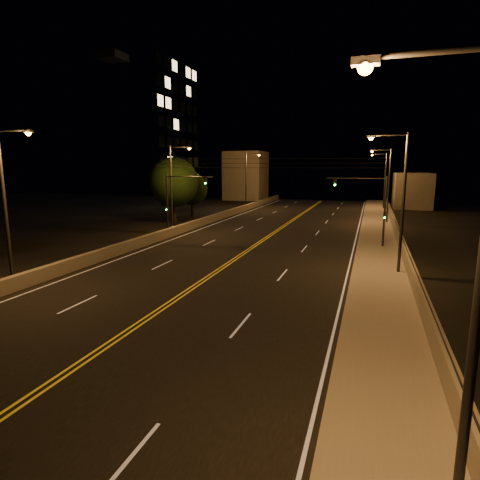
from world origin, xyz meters
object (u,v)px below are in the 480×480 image
(streetlight_3, at_px, (383,177))
(streetlight_4, at_px, (8,199))
(streetlight_0, at_px, (465,269))
(traffic_signal_left, at_px, (176,198))
(tree_0, at_px, (174,182))
(building_tower, at_px, (116,136))
(streetlight_2, at_px, (387,181))
(traffic_signal_right, at_px, (373,204))
(streetlight_1, at_px, (399,195))
(streetlight_5, at_px, (173,184))
(streetlight_6, at_px, (248,177))
(tree_1, at_px, (192,189))

(streetlight_3, height_order, streetlight_4, same)
(streetlight_0, relative_size, traffic_signal_left, 1.46)
(tree_0, bearing_deg, building_tower, 140.82)
(streetlight_2, xyz_separation_m, building_tower, (-43.50, 7.57, 6.82))
(building_tower, bearing_deg, streetlight_3, 12.96)
(streetlight_0, height_order, traffic_signal_right, streetlight_0)
(traffic_signal_left, distance_m, building_tower, 34.16)
(streetlight_1, xyz_separation_m, streetlight_5, (-21.45, 10.38, 0.00))
(streetlight_4, bearing_deg, streetlight_0, -24.37)
(streetlight_2, relative_size, streetlight_5, 1.00)
(streetlight_6, height_order, tree_0, streetlight_6)
(streetlight_6, distance_m, building_tower, 23.50)
(streetlight_6, bearing_deg, building_tower, -168.77)
(streetlight_5, relative_size, building_tower, 0.36)
(streetlight_6, bearing_deg, tree_1, -112.29)
(traffic_signal_left, height_order, tree_0, tree_0)
(streetlight_5, relative_size, streetlight_6, 1.00)
(streetlight_6, height_order, traffic_signal_left, streetlight_6)
(streetlight_4, xyz_separation_m, traffic_signal_left, (1.10, 18.62, -1.35))
(streetlight_1, distance_m, streetlight_5, 23.83)
(streetlight_2, distance_m, tree_0, 26.11)
(traffic_signal_left, relative_size, tree_1, 1.02)
(streetlight_4, bearing_deg, tree_1, 97.78)
(streetlight_1, bearing_deg, streetlight_5, 154.18)
(streetlight_3, distance_m, traffic_signal_left, 39.44)
(traffic_signal_left, bearing_deg, building_tower, 134.28)
(traffic_signal_right, bearing_deg, tree_1, 146.38)
(streetlight_0, relative_size, streetlight_2, 1.00)
(streetlight_6, height_order, tree_1, streetlight_6)
(streetlight_2, bearing_deg, streetlight_1, -90.00)
(building_tower, distance_m, tree_0, 24.85)
(streetlight_1, height_order, building_tower, building_tower)
(streetlight_3, xyz_separation_m, tree_0, (-25.01, -25.09, -0.13))
(streetlight_4, bearing_deg, building_tower, 117.50)
(streetlight_4, height_order, building_tower, building_tower)
(streetlight_4, height_order, traffic_signal_right, streetlight_4)
(building_tower, bearing_deg, tree_1, -22.93)
(tree_0, bearing_deg, streetlight_2, 16.69)
(streetlight_1, distance_m, streetlight_4, 23.64)
(streetlight_2, height_order, traffic_signal_left, streetlight_2)
(streetlight_6, bearing_deg, streetlight_2, -29.13)
(streetlight_3, xyz_separation_m, building_tower, (-43.50, -10.01, 6.82))
(streetlight_1, xyz_separation_m, building_tower, (-43.50, 32.42, 6.82))
(traffic_signal_left, bearing_deg, streetlight_6, 92.24)
(streetlight_2, bearing_deg, streetlight_4, -121.65)
(streetlight_3, distance_m, tree_0, 35.42)
(streetlight_6, relative_size, traffic_signal_left, 1.46)
(streetlight_6, bearing_deg, traffic_signal_left, -87.76)
(streetlight_0, bearing_deg, streetlight_5, 125.53)
(streetlight_3, relative_size, traffic_signal_left, 1.46)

